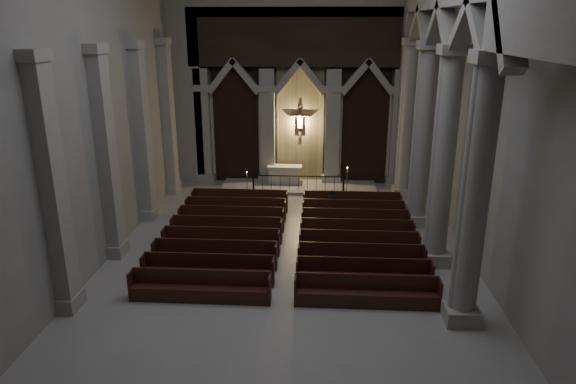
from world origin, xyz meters
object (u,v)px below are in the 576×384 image
(altar_rail, at_px, (298,181))
(candle_stand_right, at_px, (347,189))
(candle_stand_left, at_px, (247,189))
(altar, at_px, (285,174))
(worshipper, at_px, (332,203))
(pews, at_px, (290,241))

(altar_rail, xyz_separation_m, candle_stand_right, (2.57, -0.61, -0.20))
(candle_stand_left, height_order, candle_stand_right, candle_stand_right)
(altar, height_order, worshipper, worshipper)
(altar, relative_size, altar_rail, 0.39)
(altar, xyz_separation_m, candle_stand_right, (3.39, -1.91, -0.20))
(candle_stand_right, bearing_deg, pews, -111.06)
(candle_stand_left, relative_size, pews, 0.13)
(candle_stand_right, xyz_separation_m, pews, (-2.57, -6.66, -0.11))
(candle_stand_right, height_order, pews, candle_stand_right)
(worshipper, bearing_deg, candle_stand_left, 162.49)
(candle_stand_right, bearing_deg, altar_rail, 166.69)
(altar, relative_size, worshipper, 1.59)
(altar, distance_m, pews, 8.62)
(candle_stand_left, distance_m, worshipper, 5.11)
(worshipper, bearing_deg, altar, 131.88)
(altar, bearing_deg, worshipper, -60.92)
(altar_rail, height_order, candle_stand_left, candle_stand_left)
(altar_rail, xyz_separation_m, candle_stand_left, (-2.67, -0.72, -0.28))
(worshipper, bearing_deg, altar_rail, 130.61)
(candle_stand_right, distance_m, worshipper, 2.82)
(pews, height_order, worshipper, worshipper)
(altar, bearing_deg, candle_stand_left, -132.41)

